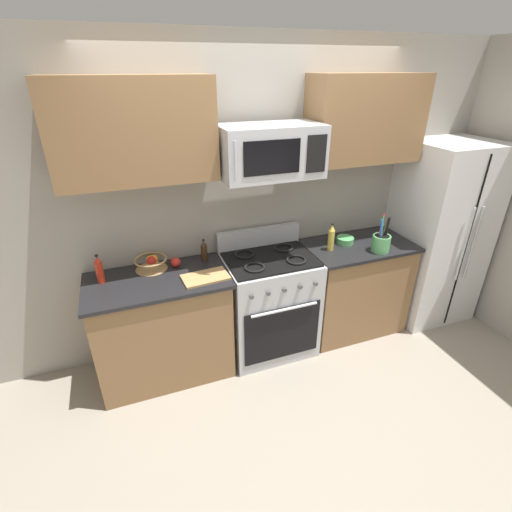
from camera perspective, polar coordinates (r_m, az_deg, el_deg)
The scene contains 17 objects.
ground_plane at distance 3.20m, azimuth 6.82°, elevation -20.79°, with size 16.00×16.00×0.00m, color gray.
wall_back at distance 3.30m, azimuth -0.21°, elevation 8.27°, with size 8.00×0.10×2.60m, color #9E998E.
counter_left at distance 3.20m, azimuth -13.91°, elevation -10.45°, with size 1.08×0.60×0.91m.
range_oven at distance 3.36m, azimuth 1.98°, elevation -7.15°, with size 0.76×0.64×1.09m.
counter_right at distance 3.74m, azimuth 14.59°, elevation -4.54°, with size 0.98×0.60×0.91m.
refrigerator at distance 4.10m, azimuth 25.89°, elevation 3.06°, with size 0.78×0.71×1.77m.
microwave at distance 2.86m, azimuth 2.20°, elevation 15.63°, with size 0.76×0.44×0.38m.
upper_cabinets_left at distance 2.75m, azimuth -18.07°, elevation 17.59°, with size 1.07×0.34×0.68m.
upper_cabinets_right at distance 3.37m, azimuth 16.32°, elevation 19.34°, with size 0.97×0.34×0.68m.
utensil_crock at distance 3.42m, azimuth 18.50°, elevation 2.01°, with size 0.15×0.15×0.33m.
fruit_basket at distance 3.09m, azimuth -15.67°, elevation -1.00°, with size 0.26×0.26×0.11m.
apple_loose at distance 3.08m, azimuth -12.12°, elevation -0.93°, with size 0.08×0.08×0.08m, color red.
cutting_board at distance 2.89m, azimuth -7.70°, elevation -3.21°, with size 0.35×0.21×0.02m, color tan.
bottle_oil at distance 3.32m, azimuth 11.36°, elevation 2.74°, with size 0.06×0.06×0.25m.
bottle_hot_sauce at distance 3.00m, azimuth -22.74°, elevation -1.93°, with size 0.06×0.06×0.23m.
bottle_soy at distance 3.11m, azimuth -7.90°, elevation 0.75°, with size 0.05×0.05×0.19m.
prep_bowl at distance 3.51m, azimuth 13.38°, elevation 2.38°, with size 0.16×0.16×0.06m.
Camera 1 is at (-1.07, -1.88, 2.36)m, focal length 26.30 mm.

